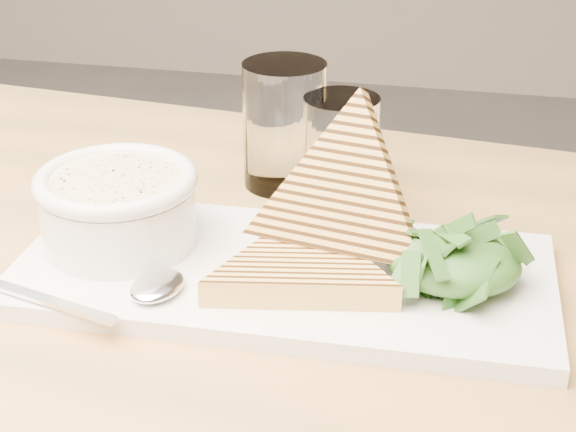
% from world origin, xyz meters
% --- Properties ---
extents(table_top, '(1.43, 1.03, 0.04)m').
position_xyz_m(table_top, '(0.25, 0.11, 0.76)').
color(table_top, '#AC793C').
rests_on(table_top, ground).
extents(platter, '(0.43, 0.20, 0.02)m').
position_xyz_m(platter, '(0.35, 0.20, 0.79)').
color(platter, white).
rests_on(platter, table_top).
extents(soup_bowl, '(0.13, 0.13, 0.05)m').
position_xyz_m(soup_bowl, '(0.21, 0.21, 0.82)').
color(soup_bowl, white).
rests_on(soup_bowl, platter).
extents(soup, '(0.11, 0.11, 0.01)m').
position_xyz_m(soup, '(0.21, 0.21, 0.85)').
color(soup, beige).
rests_on(soup, soup_bowl).
extents(bowl_rim, '(0.13, 0.13, 0.01)m').
position_xyz_m(bowl_rim, '(0.21, 0.21, 0.85)').
color(bowl_rim, white).
rests_on(bowl_rim, soup_bowl).
extents(sandwich_flat, '(0.20, 0.20, 0.02)m').
position_xyz_m(sandwich_flat, '(0.37, 0.18, 0.80)').
color(sandwich_flat, gold).
rests_on(sandwich_flat, platter).
extents(sandwich_lean, '(0.20, 0.19, 0.19)m').
position_xyz_m(sandwich_lean, '(0.40, 0.22, 0.85)').
color(sandwich_lean, gold).
rests_on(sandwich_lean, sandwich_flat).
extents(salad_base, '(0.10, 0.08, 0.04)m').
position_xyz_m(salad_base, '(0.49, 0.20, 0.81)').
color(salad_base, '#1C3D14').
rests_on(salad_base, platter).
extents(arugula_pile, '(0.11, 0.10, 0.05)m').
position_xyz_m(arugula_pile, '(0.49, 0.20, 0.82)').
color(arugula_pile, '#376D26').
rests_on(arugula_pile, platter).
extents(spoon_bowl, '(0.05, 0.06, 0.01)m').
position_xyz_m(spoon_bowl, '(0.27, 0.14, 0.80)').
color(spoon_bowl, silver).
rests_on(spoon_bowl, platter).
extents(spoon_handle, '(0.12, 0.04, 0.00)m').
position_xyz_m(spoon_handle, '(0.20, 0.11, 0.80)').
color(spoon_handle, silver).
rests_on(spoon_handle, platter).
extents(glass_near, '(0.08, 0.08, 0.12)m').
position_xyz_m(glass_near, '(0.31, 0.38, 0.84)').
color(glass_near, white).
rests_on(glass_near, table_top).
extents(glass_far, '(0.07, 0.07, 0.11)m').
position_xyz_m(glass_far, '(0.37, 0.34, 0.83)').
color(glass_far, white).
rests_on(glass_far, table_top).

